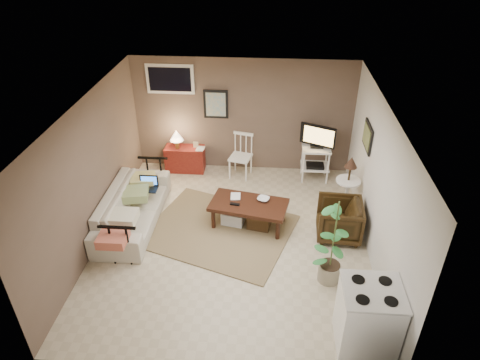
# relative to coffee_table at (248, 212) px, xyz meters

# --- Properties ---
(floor) EXTENTS (5.00, 5.00, 0.00)m
(floor) POSITION_rel_coffee_table_xyz_m (-0.24, -0.42, -0.28)
(floor) COLOR #C1B293
(floor) RESTS_ON ground
(art_back) EXTENTS (0.50, 0.03, 0.60)m
(art_back) POSITION_rel_coffee_table_xyz_m (-0.79, 2.05, 1.17)
(art_back) COLOR black
(art_right) EXTENTS (0.03, 0.60, 0.45)m
(art_right) POSITION_rel_coffee_table_xyz_m (1.98, 0.63, 1.24)
(art_right) COLOR black
(window) EXTENTS (0.96, 0.03, 0.60)m
(window) POSITION_rel_coffee_table_xyz_m (-1.69, 2.05, 1.67)
(window) COLOR white
(rug) EXTENTS (2.88, 2.58, 0.02)m
(rug) POSITION_rel_coffee_table_xyz_m (-0.50, -0.20, -0.27)
(rug) COLOR #88724F
(rug) RESTS_ON floor
(coffee_table) EXTENTS (1.42, 0.92, 0.50)m
(coffee_table) POSITION_rel_coffee_table_xyz_m (0.00, 0.00, 0.00)
(coffee_table) COLOR #34160E
(coffee_table) RESTS_ON floor
(sofa) EXTENTS (0.65, 2.21, 0.86)m
(sofa) POSITION_rel_coffee_table_xyz_m (-2.04, -0.06, 0.15)
(sofa) COLOR beige
(sofa) RESTS_ON floor
(sofa_pillows) EXTENTS (0.43, 2.10, 0.15)m
(sofa_pillows) POSITION_rel_coffee_table_xyz_m (-1.99, -0.32, 0.25)
(sofa_pillows) COLOR beige
(sofa_pillows) RESTS_ON sofa
(sofa_end_rails) EXTENTS (0.60, 2.21, 0.74)m
(sofa_end_rails) POSITION_rel_coffee_table_xyz_m (-1.92, -0.06, 0.09)
(sofa_end_rails) COLOR black
(sofa_end_rails) RESTS_ON floor
(laptop) EXTENTS (0.34, 0.25, 0.23)m
(laptop) POSITION_rel_coffee_table_xyz_m (-1.83, 0.32, 0.28)
(laptop) COLOR black
(laptop) RESTS_ON sofa
(red_console) EXTENTS (0.82, 0.37, 0.95)m
(red_console) POSITION_rel_coffee_table_xyz_m (-1.48, 1.83, 0.05)
(red_console) COLOR maroon
(red_console) RESTS_ON floor
(spindle_chair) EXTENTS (0.51, 0.51, 0.93)m
(spindle_chair) POSITION_rel_coffee_table_xyz_m (-0.26, 1.71, 0.16)
(spindle_chair) COLOR white
(spindle_chair) RESTS_ON floor
(tv_stand) EXTENTS (0.68, 0.46, 1.21)m
(tv_stand) POSITION_rel_coffee_table_xyz_m (1.27, 1.70, 0.36)
(tv_stand) COLOR white
(tv_stand) RESTS_ON floor
(side_table) EXTENTS (0.44, 0.44, 1.17)m
(side_table) POSITION_rel_coffee_table_xyz_m (1.75, 0.53, 0.45)
(side_table) COLOR white
(side_table) RESTS_ON floor
(armchair) EXTENTS (0.71, 0.76, 0.74)m
(armchair) POSITION_rel_coffee_table_xyz_m (1.55, -0.17, 0.09)
(armchair) COLOR black
(armchair) RESTS_ON floor
(potted_plant) EXTENTS (0.36, 0.36, 1.46)m
(potted_plant) POSITION_rel_coffee_table_xyz_m (1.30, -1.24, 0.50)
(potted_plant) COLOR gray
(potted_plant) RESTS_ON floor
(stove) EXTENTS (0.73, 0.68, 0.95)m
(stove) POSITION_rel_coffee_table_xyz_m (1.63, -2.35, 0.19)
(stove) COLOR white
(stove) RESTS_ON floor
(bowl) EXTENTS (0.21, 0.12, 0.20)m
(bowl) POSITION_rel_coffee_table_xyz_m (0.26, 0.11, 0.30)
(bowl) COLOR #34160E
(bowl) RESTS_ON coffee_table
(book_table) EXTENTS (0.17, 0.03, 0.23)m
(book_table) POSITION_rel_coffee_table_xyz_m (-0.32, 0.18, 0.31)
(book_table) COLOR #34160E
(book_table) RESTS_ON coffee_table
(book_console) EXTENTS (0.17, 0.04, 0.22)m
(book_console) POSITION_rel_coffee_table_xyz_m (-1.20, 1.79, 0.38)
(book_console) COLOR #34160E
(book_console) RESTS_ON red_console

